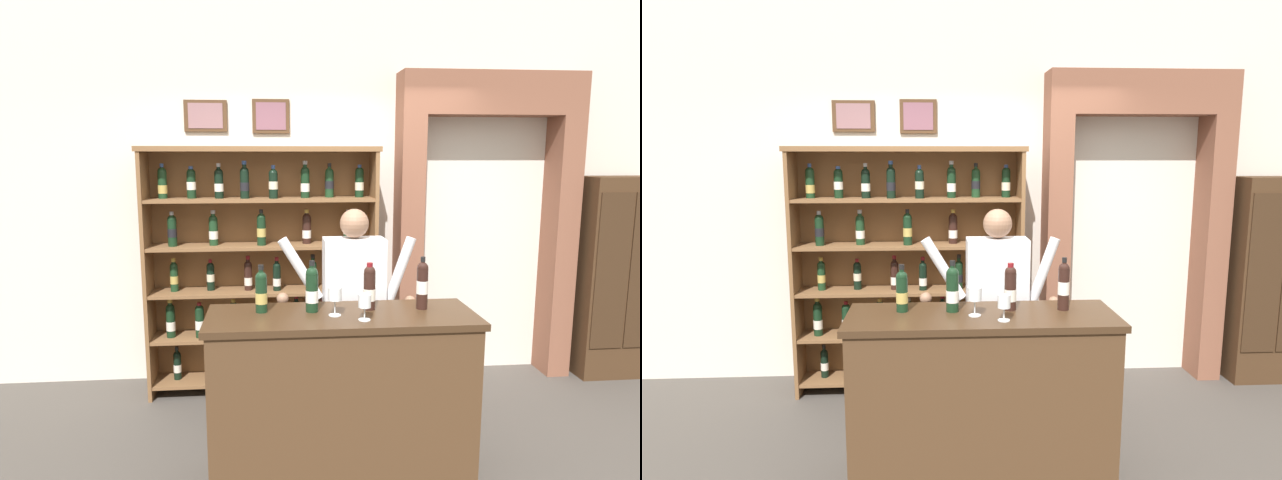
{
  "view_description": "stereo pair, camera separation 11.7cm",
  "coord_description": "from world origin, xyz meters",
  "views": [
    {
      "loc": [
        -0.39,
        -2.95,
        1.95
      ],
      "look_at": [
        -0.09,
        0.31,
        1.43
      ],
      "focal_mm": 29.7,
      "sensor_mm": 36.0,
      "label": 1
    },
    {
      "loc": [
        -0.27,
        -2.96,
        1.95
      ],
      "look_at": [
        -0.09,
        0.31,
        1.43
      ],
      "focal_mm": 29.7,
      "sensor_mm": 36.0,
      "label": 2
    }
  ],
  "objects": [
    {
      "name": "tasting_bottle_super_tuscan",
      "position": [
        0.19,
        0.08,
        1.17
      ],
      "size": [
        0.07,
        0.07,
        0.28
      ],
      "color": "black",
      "rests_on": "tasting_counter"
    },
    {
      "name": "tasting_bottle_chianti",
      "position": [
        -0.16,
        0.06,
        1.18
      ],
      "size": [
        0.08,
        0.08,
        0.31
      ],
      "color": "black",
      "rests_on": "tasting_counter"
    },
    {
      "name": "side_cabinet",
      "position": [
        2.62,
        1.37,
        0.89
      ],
      "size": [
        0.64,
        0.39,
        1.77
      ],
      "color": "#422B19",
      "rests_on": "ground"
    },
    {
      "name": "tasting_bottle_brunello",
      "position": [
        -0.46,
        0.08,
        1.16
      ],
      "size": [
        0.07,
        0.07,
        0.28
      ],
      "color": "black",
      "rests_on": "tasting_counter"
    },
    {
      "name": "wine_glass_spare",
      "position": [
        0.12,
        -0.13,
        1.14
      ],
      "size": [
        0.07,
        0.07,
        0.15
      ],
      "color": "silver",
      "rests_on": "tasting_counter"
    },
    {
      "name": "ground_plane",
      "position": [
        0.0,
        0.0,
        -0.01
      ],
      "size": [
        14.0,
        14.0,
        0.02
      ],
      "primitive_type": "cube",
      "color": "#47423D"
    },
    {
      "name": "tasting_counter",
      "position": [
        0.01,
        -0.0,
        0.52
      ],
      "size": [
        1.58,
        0.54,
        1.04
      ],
      "color": "#4C331E",
      "rests_on": "ground"
    },
    {
      "name": "wine_shelf",
      "position": [
        -0.47,
        1.31,
        1.08
      ],
      "size": [
        1.88,
        0.33,
        2.02
      ],
      "color": "brown",
      "rests_on": "ground"
    },
    {
      "name": "tasting_bottle_vin_santo",
      "position": [
        0.5,
        0.06,
        1.19
      ],
      "size": [
        0.07,
        0.07,
        0.32
      ],
      "color": "black",
      "rests_on": "tasting_counter"
    },
    {
      "name": "shopkeeper",
      "position": [
        0.16,
        0.52,
        0.99
      ],
      "size": [
        0.96,
        0.22,
        1.6
      ],
      "color": "#2D3347",
      "rests_on": "ground"
    },
    {
      "name": "back_wall",
      "position": [
        -0.0,
        1.68,
        1.75
      ],
      "size": [
        12.0,
        0.19,
        3.5
      ],
      "color": "silver",
      "rests_on": "ground"
    },
    {
      "name": "wine_glass_left",
      "position": [
        -0.04,
        -0.03,
        1.16
      ],
      "size": [
        0.08,
        0.08,
        0.17
      ],
      "color": "silver",
      "rests_on": "tasting_counter"
    },
    {
      "name": "archway_doorway",
      "position": [
        1.45,
        1.55,
        1.5
      ],
      "size": [
        1.56,
        0.45,
        2.64
      ],
      "color": "brown",
      "rests_on": "ground"
    }
  ]
}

